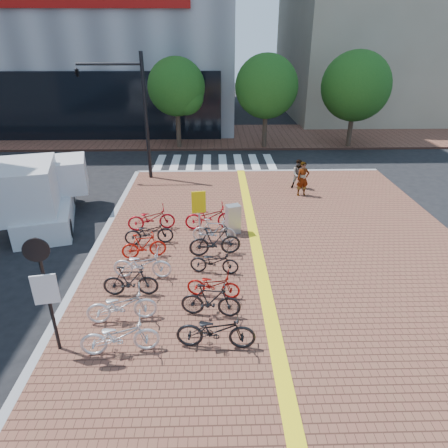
{
  "coord_description": "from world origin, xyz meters",
  "views": [
    {
      "loc": [
        0.46,
        -10.32,
        7.34
      ],
      "look_at": [
        0.78,
        2.35,
        1.3
      ],
      "focal_mm": 32.0,
      "sensor_mm": 36.0,
      "label": 1
    }
  ],
  "objects_px": {
    "bike_1": "(122,305)",
    "bike_6": "(151,218)",
    "yellow_sign": "(199,206)",
    "box_truck": "(43,194)",
    "bike_7": "(216,330)",
    "pedestrian_a": "(303,179)",
    "bike_10": "(214,261)",
    "pedestrian_b": "(299,174)",
    "bike_8": "(211,300)",
    "traffic_light_pole": "(115,94)",
    "bike_4": "(144,246)",
    "bike_3": "(142,264)",
    "bike_0": "(120,336)",
    "bike_12": "(214,231)",
    "bike_5": "(149,232)",
    "utility_box": "(233,219)",
    "bike_2": "(130,281)",
    "notice_sign": "(44,283)",
    "bike_11": "(215,241)",
    "bike_9": "(213,284)",
    "bike_13": "(210,217)"
  },
  "relations": [
    {
      "from": "bike_1",
      "to": "bike_6",
      "type": "height_order",
      "value": "bike_1"
    },
    {
      "from": "yellow_sign",
      "to": "box_truck",
      "type": "xyz_separation_m",
      "value": [
        -6.56,
        1.9,
        -0.17
      ]
    },
    {
      "from": "bike_7",
      "to": "pedestrian_a",
      "type": "bearing_deg",
      "value": -18.23
    },
    {
      "from": "bike_10",
      "to": "pedestrian_b",
      "type": "distance_m",
      "value": 9.1
    },
    {
      "from": "bike_8",
      "to": "traffic_light_pole",
      "type": "xyz_separation_m",
      "value": [
        -4.89,
        12.17,
        3.95
      ]
    },
    {
      "from": "bike_4",
      "to": "pedestrian_a",
      "type": "height_order",
      "value": "pedestrian_a"
    },
    {
      "from": "bike_8",
      "to": "pedestrian_a",
      "type": "distance_m",
      "value": 10.23
    },
    {
      "from": "bike_3",
      "to": "traffic_light_pole",
      "type": "relative_size",
      "value": 0.29
    },
    {
      "from": "pedestrian_a",
      "to": "pedestrian_b",
      "type": "xyz_separation_m",
      "value": [
        0.01,
        1.02,
        -0.09
      ]
    },
    {
      "from": "bike_0",
      "to": "pedestrian_b",
      "type": "bearing_deg",
      "value": -36.95
    },
    {
      "from": "bike_3",
      "to": "bike_8",
      "type": "distance_m",
      "value": 3.01
    },
    {
      "from": "bike_12",
      "to": "traffic_light_pole",
      "type": "distance_m",
      "value": 10.07
    },
    {
      "from": "bike_5",
      "to": "bike_12",
      "type": "distance_m",
      "value": 2.44
    },
    {
      "from": "utility_box",
      "to": "traffic_light_pole",
      "type": "distance_m",
      "value": 9.83
    },
    {
      "from": "bike_5",
      "to": "bike_6",
      "type": "distance_m",
      "value": 1.24
    },
    {
      "from": "bike_6",
      "to": "pedestrian_a",
      "type": "distance_m",
      "value": 7.77
    },
    {
      "from": "bike_8",
      "to": "yellow_sign",
      "type": "relative_size",
      "value": 0.86
    },
    {
      "from": "bike_2",
      "to": "bike_12",
      "type": "distance_m",
      "value": 4.17
    },
    {
      "from": "bike_7",
      "to": "bike_8",
      "type": "distance_m",
      "value": 1.26
    },
    {
      "from": "bike_1",
      "to": "pedestrian_a",
      "type": "relative_size",
      "value": 1.12
    },
    {
      "from": "bike_2",
      "to": "bike_6",
      "type": "distance_m",
      "value": 4.53
    },
    {
      "from": "bike_5",
      "to": "pedestrian_b",
      "type": "xyz_separation_m",
      "value": [
        6.78,
        5.9,
        0.27
      ]
    },
    {
      "from": "notice_sign",
      "to": "yellow_sign",
      "type": "bearing_deg",
      "value": 60.41
    },
    {
      "from": "pedestrian_b",
      "to": "notice_sign",
      "type": "height_order",
      "value": "notice_sign"
    },
    {
      "from": "bike_7",
      "to": "notice_sign",
      "type": "distance_m",
      "value": 4.22
    },
    {
      "from": "bike_11",
      "to": "pedestrian_a",
      "type": "distance_m",
      "value": 7.22
    },
    {
      "from": "bike_8",
      "to": "box_truck",
      "type": "distance_m",
      "value": 9.65
    },
    {
      "from": "box_truck",
      "to": "traffic_light_pole",
      "type": "bearing_deg",
      "value": 69.13
    },
    {
      "from": "bike_12",
      "to": "bike_8",
      "type": "bearing_deg",
      "value": -176.07
    },
    {
      "from": "bike_1",
      "to": "bike_8",
      "type": "height_order",
      "value": "bike_8"
    },
    {
      "from": "bike_3",
      "to": "yellow_sign",
      "type": "bearing_deg",
      "value": -30.74
    },
    {
      "from": "bike_11",
      "to": "yellow_sign",
      "type": "xyz_separation_m",
      "value": [
        -0.58,
        1.26,
        0.8
      ]
    },
    {
      "from": "bike_1",
      "to": "bike_9",
      "type": "distance_m",
      "value": 2.72
    },
    {
      "from": "bike_11",
      "to": "bike_12",
      "type": "height_order",
      "value": "bike_11"
    },
    {
      "from": "bike_7",
      "to": "bike_8",
      "type": "xyz_separation_m",
      "value": [
        -0.13,
        1.25,
        -0.02
      ]
    },
    {
      "from": "bike_4",
      "to": "bike_10",
      "type": "bearing_deg",
      "value": -124.88
    },
    {
      "from": "bike_9",
      "to": "utility_box",
      "type": "bearing_deg",
      "value": -0.46
    },
    {
      "from": "bike_5",
      "to": "utility_box",
      "type": "xyz_separation_m",
      "value": [
        3.2,
        0.85,
        0.11
      ]
    },
    {
      "from": "bike_8",
      "to": "yellow_sign",
      "type": "bearing_deg",
      "value": 13.29
    },
    {
      "from": "bike_8",
      "to": "bike_5",
      "type": "bearing_deg",
      "value": 36.17
    },
    {
      "from": "bike_7",
      "to": "box_truck",
      "type": "bearing_deg",
      "value": 46.4
    },
    {
      "from": "bike_5",
      "to": "bike_11",
      "type": "relative_size",
      "value": 0.98
    },
    {
      "from": "notice_sign",
      "to": "bike_9",
      "type": "bearing_deg",
      "value": 28.99
    },
    {
      "from": "bike_3",
      "to": "pedestrian_b",
      "type": "relative_size",
      "value": 1.26
    },
    {
      "from": "bike_5",
      "to": "bike_8",
      "type": "bearing_deg",
      "value": -159.58
    },
    {
      "from": "bike_13",
      "to": "yellow_sign",
      "type": "distance_m",
      "value": 1.3
    },
    {
      "from": "bike_1",
      "to": "utility_box",
      "type": "height_order",
      "value": "utility_box"
    },
    {
      "from": "bike_9",
      "to": "pedestrian_a",
      "type": "bearing_deg",
      "value": -17.74
    },
    {
      "from": "bike_0",
      "to": "bike_3",
      "type": "bearing_deg",
      "value": -7.15
    },
    {
      "from": "bike_2",
      "to": "bike_13",
      "type": "bearing_deg",
      "value": -27.2
    }
  ]
}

